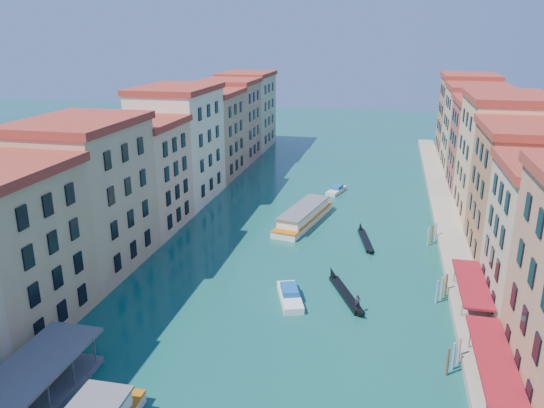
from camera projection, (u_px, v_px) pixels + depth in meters
The scene contains 11 objects.
left_bank_palazzos at pixel (165, 156), 92.03m from camera, with size 12.80×128.40×21.00m.
right_bank_palazzos at pixel (509, 173), 80.69m from camera, with size 12.80×128.40×21.00m.
quay at pixel (448, 226), 85.23m from camera, with size 4.00×140.00×1.00m, color #A09681.
restaurant_awnings at pixel (496, 365), 45.46m from camera, with size 3.20×44.55×3.12m.
vaporetto_stop at pixel (25, 399), 43.67m from camera, with size 5.40×16.40×3.65m.
mooring_poles_right at pixel (450, 341), 52.01m from camera, with size 1.44×54.24×3.20m.
vaporetto_far at pixel (304, 215), 87.91m from camera, with size 7.69×18.43×2.67m.
gondola_fore at pixel (346, 293), 63.46m from camera, with size 5.94×11.62×2.46m.
gondola_far at pixel (365, 239), 80.10m from camera, with size 3.28×11.44×1.63m.
motorboat_mid at pixel (290, 295), 62.58m from camera, with size 4.46×7.52×1.49m.
motorboat_far at pixel (336, 190), 104.38m from camera, with size 3.59×6.62×1.31m.
Camera 1 is at (11.86, -19.17, 30.30)m, focal length 35.00 mm.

